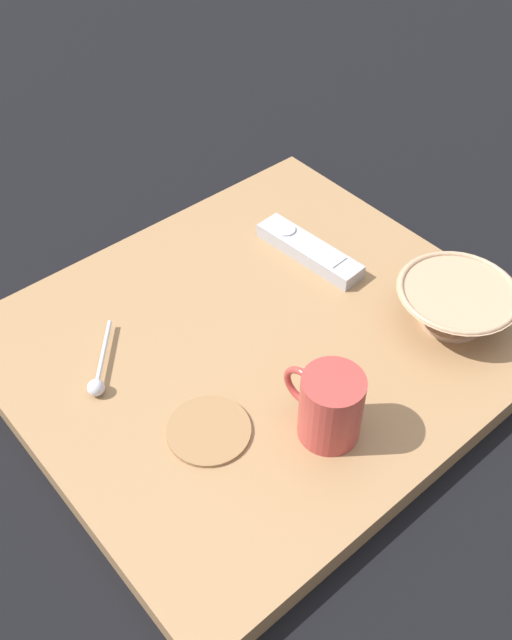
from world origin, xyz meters
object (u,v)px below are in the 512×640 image
Objects in this scene: teaspoon at (98,378)px; cereal_bowl at (455,303)px; coffee_mug at (329,406)px; drink_coaster at (209,430)px; tv_remote_near at (309,250)px.

cereal_bowl is at bearing 153.11° from teaspoon.
coffee_mug reaches higher than cereal_bowl.
drink_coaster is (-0.06, 0.15, -0.01)m from teaspoon.
tv_remote_near is (-0.21, -0.25, -0.04)m from coffee_mug.
cereal_bowl is 1.66× the size of teaspoon.
cereal_bowl reaches higher than drink_coaster.
cereal_bowl is 0.50m from teaspoon.
teaspoon reaches higher than drink_coaster.
tv_remote_near is at bearing -178.93° from teaspoon.
coffee_mug reaches higher than teaspoon.
coffee_mug is 0.15m from drink_coaster.
cereal_bowl reaches higher than teaspoon.
coffee_mug reaches higher than tv_remote_near.
tv_remote_near reaches higher than drink_coaster.
tv_remote_near is 1.79× the size of drink_coaster.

